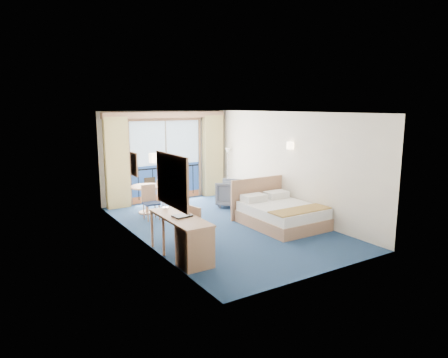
% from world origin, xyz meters
% --- Properties ---
extents(floor, '(6.50, 6.50, 0.00)m').
position_xyz_m(floor, '(0.00, 0.00, 0.00)').
color(floor, navy).
rests_on(floor, ground).
extents(room_walls, '(4.04, 6.54, 2.72)m').
position_xyz_m(room_walls, '(0.00, 0.00, 1.78)').
color(room_walls, white).
rests_on(room_walls, ground).
extents(balcony_door, '(2.36, 0.03, 2.52)m').
position_xyz_m(balcony_door, '(-0.01, 3.22, 1.14)').
color(balcony_door, navy).
rests_on(balcony_door, room_walls).
extents(curtain_left, '(0.65, 0.22, 2.55)m').
position_xyz_m(curtain_left, '(-1.55, 3.07, 1.28)').
color(curtain_left, tan).
rests_on(curtain_left, room_walls).
extents(curtain_right, '(0.65, 0.22, 2.55)m').
position_xyz_m(curtain_right, '(1.55, 3.07, 1.28)').
color(curtain_right, tan).
rests_on(curtain_right, room_walls).
extents(pelmet, '(3.80, 0.25, 0.18)m').
position_xyz_m(pelmet, '(0.00, 3.10, 2.58)').
color(pelmet, tan).
rests_on(pelmet, room_walls).
extents(mirror, '(0.05, 1.25, 0.95)m').
position_xyz_m(mirror, '(-1.97, -1.50, 1.55)').
color(mirror, tan).
rests_on(mirror, room_walls).
extents(wall_print, '(0.04, 0.42, 0.52)m').
position_xyz_m(wall_print, '(-1.97, 0.45, 1.60)').
color(wall_print, tan).
rests_on(wall_print, room_walls).
extents(sconce_left, '(0.18, 0.18, 0.18)m').
position_xyz_m(sconce_left, '(-1.94, -0.60, 1.85)').
color(sconce_left, '#FFDEB2').
rests_on(sconce_left, room_walls).
extents(sconce_right, '(0.18, 0.18, 0.18)m').
position_xyz_m(sconce_right, '(1.94, -0.15, 1.85)').
color(sconce_right, '#FFDEB2').
rests_on(sconce_right, room_walls).
extents(bed, '(1.64, 1.95, 1.03)m').
position_xyz_m(bed, '(1.23, -0.67, 0.29)').
color(bed, tan).
rests_on(bed, ground).
extents(nightstand, '(0.45, 0.43, 0.59)m').
position_xyz_m(nightstand, '(1.76, 0.50, 0.29)').
color(nightstand, '#9E7254').
rests_on(nightstand, ground).
extents(phone, '(0.22, 0.18, 0.08)m').
position_xyz_m(phone, '(1.73, 0.50, 0.63)').
color(phone, white).
rests_on(phone, nightstand).
extents(armchair, '(1.16, 1.16, 0.76)m').
position_xyz_m(armchair, '(1.27, 1.50, 0.38)').
color(armchair, '#485058').
rests_on(armchair, ground).
extents(floor_lamp, '(0.21, 0.21, 1.53)m').
position_xyz_m(floor_lamp, '(1.88, 2.69, 1.16)').
color(floor_lamp, silver).
rests_on(floor_lamp, ground).
extents(desk, '(0.58, 1.68, 0.79)m').
position_xyz_m(desk, '(-1.70, -1.69, 0.44)').
color(desk, tan).
rests_on(desk, ground).
extents(desk_chair, '(0.47, 0.46, 0.90)m').
position_xyz_m(desk_chair, '(-1.21, -1.05, 0.51)').
color(desk_chair, '#202C4C').
rests_on(desk_chair, ground).
extents(folder, '(0.36, 0.28, 0.03)m').
position_xyz_m(folder, '(-1.67, -1.26, 0.80)').
color(folder, black).
rests_on(folder, desk).
extents(desk_lamp, '(0.13, 0.13, 0.48)m').
position_xyz_m(desk_lamp, '(-1.71, -0.58, 1.15)').
color(desk_lamp, silver).
rests_on(desk_lamp, desk).
extents(round_table, '(0.82, 0.82, 0.74)m').
position_xyz_m(round_table, '(-1.08, 2.11, 0.56)').
color(round_table, tan).
rests_on(round_table, ground).
extents(table_chair_a, '(0.40, 0.39, 0.88)m').
position_xyz_m(table_chair_a, '(-0.68, 1.91, 0.49)').
color(table_chair_a, '#202C4C').
rests_on(table_chair_a, ground).
extents(table_chair_b, '(0.38, 0.39, 0.88)m').
position_xyz_m(table_chair_b, '(-1.22, 1.50, 0.50)').
color(table_chair_b, '#202C4C').
rests_on(table_chair_b, ground).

